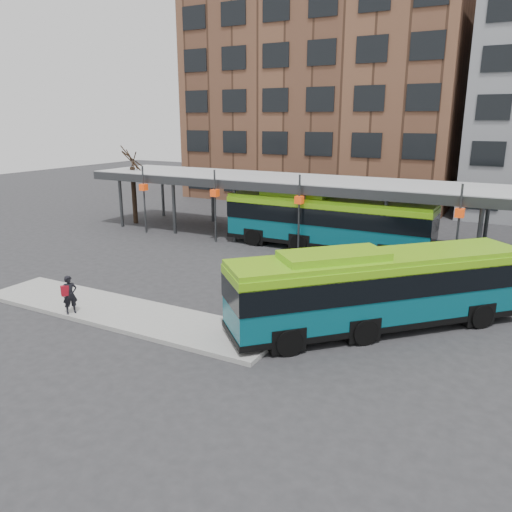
% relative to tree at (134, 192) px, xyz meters
% --- Properties ---
extents(ground, '(120.00, 120.00, 0.00)m').
position_rel_tree_xyz_m(ground, '(18.00, -12.00, -2.43)').
color(ground, '#28282B').
rests_on(ground, ground).
extents(boarding_island, '(14.00, 3.00, 0.18)m').
position_rel_tree_xyz_m(boarding_island, '(12.50, -15.00, -2.34)').
color(boarding_island, gray).
rests_on(boarding_island, ground).
extents(canopy, '(40.00, 6.53, 4.80)m').
position_rel_tree_xyz_m(canopy, '(17.94, 0.87, 1.47)').
color(canopy, '#999B9E').
rests_on(canopy, ground).
extents(tree, '(1.64, 1.64, 5.60)m').
position_rel_tree_xyz_m(tree, '(0.00, 0.00, 0.00)').
color(tree, black).
rests_on(tree, ground).
extents(building_brick, '(26.00, 14.00, 22.00)m').
position_rel_tree_xyz_m(building_brick, '(8.00, 20.00, 8.57)').
color(building_brick, brown).
rests_on(building_brick, ground).
extents(bus_front, '(10.13, 10.23, 3.27)m').
position_rel_tree_xyz_m(bus_front, '(22.25, -11.32, -0.73)').
color(bus_front, '#08505D').
rests_on(bus_front, ground).
extents(bus_rear, '(12.97, 2.97, 3.57)m').
position_rel_tree_xyz_m(bus_rear, '(16.13, -0.61, -0.57)').
color(bus_rear, '#08505D').
rests_on(bus_rear, ground).
extents(pedestrian, '(0.63, 0.71, 1.62)m').
position_rel_tree_xyz_m(pedestrian, '(10.81, -16.21, -1.43)').
color(pedestrian, black).
rests_on(pedestrian, boarding_island).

